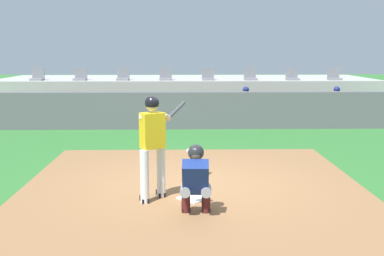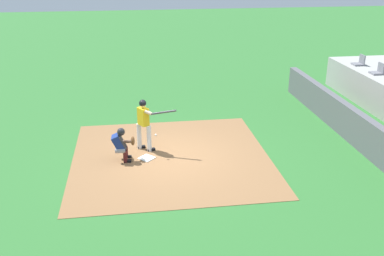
# 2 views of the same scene
# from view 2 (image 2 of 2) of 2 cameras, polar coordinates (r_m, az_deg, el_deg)

# --- Properties ---
(ground_plane) EXTENTS (80.00, 80.00, 0.00)m
(ground_plane) POSITION_cam_2_polar(r_m,az_deg,el_deg) (14.46, -2.75, -3.83)
(ground_plane) COLOR #2D6B2D
(dirt_infield) EXTENTS (6.40, 6.40, 0.01)m
(dirt_infield) POSITION_cam_2_polar(r_m,az_deg,el_deg) (14.45, -2.75, -3.80)
(dirt_infield) COLOR olive
(dirt_infield) RESTS_ON ground
(home_plate) EXTENTS (0.62, 0.62, 0.02)m
(home_plate) POSITION_cam_2_polar(r_m,az_deg,el_deg) (14.40, -5.93, -3.92)
(home_plate) COLOR white
(home_plate) RESTS_ON dirt_infield
(batter_at_plate) EXTENTS (0.81, 1.31, 1.80)m
(batter_at_plate) POSITION_cam_2_polar(r_m,az_deg,el_deg) (14.63, -6.24, 0.81)
(batter_at_plate) COLOR silver
(batter_at_plate) RESTS_ON ground
(catcher_crouched) EXTENTS (0.49, 1.46, 1.13)m
(catcher_crouched) POSITION_cam_2_polar(r_m,az_deg,el_deg) (14.16, -9.12, -1.95)
(catcher_crouched) COLOR gray
(catcher_crouched) RESTS_ON ground
(dugout_wall) EXTENTS (13.00, 0.30, 1.20)m
(dugout_wall) POSITION_cam_2_polar(r_m,az_deg,el_deg) (16.10, 20.90, -0.23)
(dugout_wall) COLOR #59595E
(dugout_wall) RESTS_ON ground
(dugout_bench) EXTENTS (11.80, 0.44, 0.45)m
(dugout_bench) POSITION_cam_2_polar(r_m,az_deg,el_deg) (16.73, 23.74, -1.23)
(dugout_bench) COLOR olive
(dugout_bench) RESTS_ON ground
(stadium_seat_0) EXTENTS (0.46, 0.46, 0.48)m
(stadium_seat_0) POSITION_cam_2_polar(r_m,az_deg,el_deg) (21.94, 21.00, 8.01)
(stadium_seat_0) COLOR slate
(stadium_seat_0) RESTS_ON stands_platform
(stadium_seat_1) EXTENTS (0.46, 0.46, 0.48)m
(stadium_seat_1) POSITION_cam_2_polar(r_m,az_deg,el_deg) (20.58, 23.10, 6.86)
(stadium_seat_1) COLOR slate
(stadium_seat_1) RESTS_ON stands_platform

